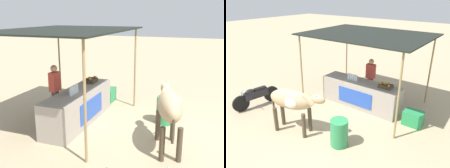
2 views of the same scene
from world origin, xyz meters
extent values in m
plane|color=tan|center=(0.00, 0.00, 0.00)|extent=(60.00, 60.00, 0.00)
cube|color=#9E9389|center=(0.00, 2.20, 0.48)|extent=(3.00, 0.80, 0.96)
cube|color=#264CB2|center=(0.00, 1.79, 0.48)|extent=(1.40, 0.02, 0.58)
cube|color=black|center=(0.00, 2.50, 2.64)|extent=(4.20, 3.20, 0.04)
cylinder|color=#997F51|center=(-1.89, 1.06, 1.32)|extent=(0.06, 0.06, 2.64)
cylinder|color=#997F51|center=(1.89, 1.06, 1.32)|extent=(0.06, 0.06, 2.64)
cylinder|color=#997F51|center=(1.89, 3.94, 1.32)|extent=(0.06, 0.06, 2.64)
cylinder|color=silver|center=(-0.53, 2.15, 1.07)|extent=(0.07, 0.07, 0.22)
cylinder|color=white|center=(-0.53, 2.15, 1.19)|extent=(0.04, 0.04, 0.03)
cylinder|color=silver|center=(-0.44, 2.15, 1.07)|extent=(0.07, 0.07, 0.22)
cylinder|color=white|center=(-0.44, 2.15, 1.19)|extent=(0.04, 0.04, 0.03)
cylinder|color=silver|center=(-0.35, 2.15, 1.07)|extent=(0.07, 0.07, 0.22)
cylinder|color=white|center=(-0.35, 2.15, 1.19)|extent=(0.04, 0.04, 0.03)
cylinder|color=silver|center=(-0.26, 2.15, 1.07)|extent=(0.07, 0.07, 0.22)
cylinder|color=white|center=(-0.26, 2.15, 1.19)|extent=(0.04, 0.04, 0.03)
cylinder|color=silver|center=(-0.17, 2.15, 1.07)|extent=(0.07, 0.07, 0.22)
cylinder|color=white|center=(-0.17, 2.15, 1.19)|extent=(0.04, 0.04, 0.03)
cube|color=#3F3326|center=(0.96, 2.25, 1.02)|extent=(0.44, 0.32, 0.12)
sphere|color=#B21E19|center=(1.10, 2.19, 1.11)|extent=(0.08, 0.08, 0.08)
sphere|color=orange|center=(0.91, 2.26, 1.11)|extent=(0.08, 0.08, 0.08)
sphere|color=#B21E19|center=(0.80, 2.25, 1.11)|extent=(0.08, 0.08, 0.08)
sphere|color=orange|center=(1.11, 2.15, 1.11)|extent=(0.08, 0.08, 0.08)
sphere|color=orange|center=(0.84, 2.28, 1.11)|extent=(0.08, 0.08, 0.08)
sphere|color=#8CB22D|center=(0.79, 2.19, 1.11)|extent=(0.08, 0.08, 0.08)
sphere|color=#8CB22D|center=(0.87, 2.28, 1.11)|extent=(0.08, 0.08, 0.08)
sphere|color=#8CB22D|center=(0.97, 2.30, 1.11)|extent=(0.08, 0.08, 0.08)
cylinder|color=#383842|center=(-0.03, 2.95, 0.44)|extent=(0.22, 0.22, 0.88)
cube|color=#BF3F33|center=(-0.03, 2.95, 1.16)|extent=(0.34, 0.20, 0.56)
sphere|color=tan|center=(-0.03, 2.95, 1.55)|extent=(0.20, 0.20, 0.20)
cube|color=#268C4C|center=(2.07, 2.10, 0.24)|extent=(0.60, 0.44, 0.48)
cylinder|color=#2D8C51|center=(0.79, -0.16, 0.39)|extent=(0.50, 0.50, 0.79)
ellipsoid|color=tan|center=(-0.76, -0.47, 1.08)|extent=(1.49, 0.88, 0.60)
cylinder|color=#493D2C|center=(-0.33, -0.16, 0.39)|extent=(0.12, 0.12, 0.78)
cylinder|color=#493D2C|center=(-0.24, -0.51, 0.39)|extent=(0.12, 0.12, 0.78)
cylinder|color=#493D2C|center=(-1.28, -0.42, 0.39)|extent=(0.12, 0.12, 0.78)
cylinder|color=#493D2C|center=(-1.18, -0.77, 0.39)|extent=(0.12, 0.12, 0.78)
cylinder|color=tan|center=(-0.18, -0.31, 1.19)|extent=(0.50, 0.35, 0.41)
ellipsoid|color=tan|center=(0.11, -0.22, 1.25)|extent=(0.48, 0.33, 0.26)
cone|color=beige|center=(0.07, -0.16, 1.39)|extent=(0.05, 0.05, 0.10)
cone|color=beige|center=(0.10, -0.30, 1.39)|extent=(0.05, 0.05, 0.10)
cylinder|color=#493D2C|center=(-1.40, -0.65, 0.81)|extent=(0.06, 0.06, 0.60)
ellipsoid|color=silver|center=(-0.60, -0.65, 1.08)|extent=(0.45, 0.22, 0.32)
camera|label=1|loc=(-6.36, -1.17, 3.06)|focal=42.00mm
camera|label=2|loc=(3.83, -4.18, 3.96)|focal=35.00mm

